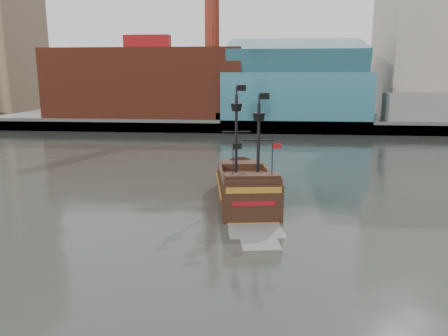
# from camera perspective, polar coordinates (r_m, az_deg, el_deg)

# --- Properties ---
(ground) EXTENTS (400.00, 400.00, 0.00)m
(ground) POSITION_cam_1_polar(r_m,az_deg,el_deg) (27.84, -3.42, -12.87)
(ground) COLOR #2A2D28
(ground) RESTS_ON ground
(promenade_far) EXTENTS (220.00, 60.00, 2.00)m
(promenade_far) POSITION_cam_1_polar(r_m,az_deg,el_deg) (117.46, 3.46, 6.95)
(promenade_far) COLOR slate
(promenade_far) RESTS_ON ground
(seawall) EXTENTS (220.00, 1.00, 2.60)m
(seawall) POSITION_cam_1_polar(r_m,az_deg,el_deg) (88.12, 2.78, 5.38)
(seawall) COLOR #4C4C49
(seawall) RESTS_ON ground
(skyline) EXTENTS (149.00, 45.00, 62.00)m
(skyline) POSITION_cam_1_polar(r_m,az_deg,el_deg) (110.21, 6.34, 18.82)
(skyline) COLOR #7D654B
(skyline) RESTS_ON promenade_far
(pirate_ship) EXTENTS (6.80, 15.95, 11.56)m
(pirate_ship) POSITION_cam_1_polar(r_m,az_deg,el_deg) (40.72, 2.88, -3.09)
(pirate_ship) COLOR black
(pirate_ship) RESTS_ON ground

